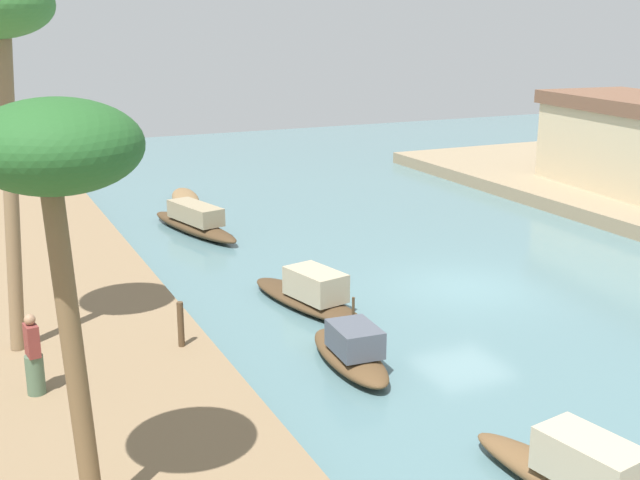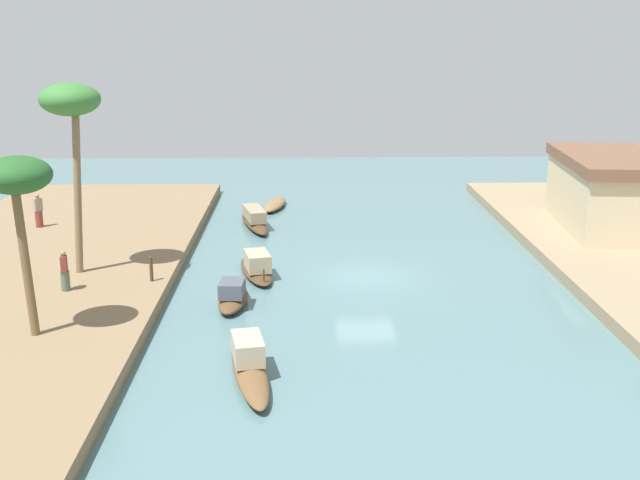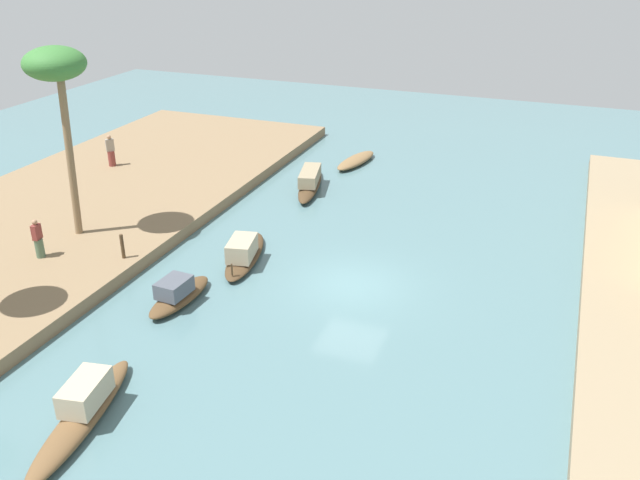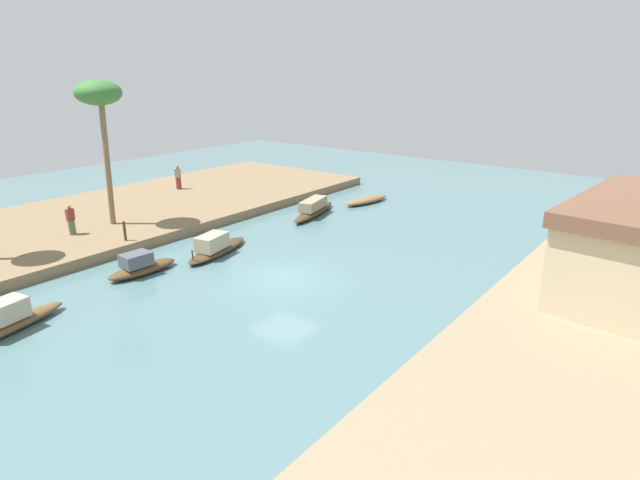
% 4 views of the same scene
% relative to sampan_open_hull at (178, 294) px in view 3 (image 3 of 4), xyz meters
% --- Properties ---
extents(river_water, '(65.74, 65.74, 0.00)m').
position_rel_sampan_open_hull_xyz_m(river_water, '(-3.53, 5.42, -0.38)').
color(river_water, slate).
rests_on(river_water, ground).
extents(riverbank_left, '(37.07, 12.44, 0.54)m').
position_rel_sampan_open_hull_xyz_m(riverbank_left, '(-3.53, -8.91, -0.11)').
color(riverbank_left, '#846B4C').
rests_on(riverbank_left, ground).
extents(sampan_open_hull, '(3.38, 1.25, 1.04)m').
position_rel_sampan_open_hull_xyz_m(sampan_open_hull, '(0.00, 0.00, 0.00)').
color(sampan_open_hull, brown).
rests_on(sampan_open_hull, river_water).
extents(sampan_near_left_bank, '(3.98, 1.72, 0.44)m').
position_rel_sampan_open_hull_xyz_m(sampan_near_left_bank, '(-17.17, 1.05, -0.16)').
color(sampan_near_left_bank, brown).
rests_on(sampan_near_left_bank, river_water).
extents(sampan_upstream_small, '(5.43, 1.90, 1.18)m').
position_rel_sampan_open_hull_xyz_m(sampan_upstream_small, '(6.47, 1.03, 0.03)').
color(sampan_upstream_small, brown).
rests_on(sampan_upstream_small, river_water).
extents(sampan_with_tall_canopy, '(5.39, 2.23, 1.06)m').
position_rel_sampan_open_hull_xyz_m(sampan_with_tall_canopy, '(-12.50, 0.10, 0.04)').
color(sampan_with_tall_canopy, '#47331E').
rests_on(sampan_with_tall_canopy, river_water).
extents(sampan_foreground, '(4.59, 2.10, 1.10)m').
position_rel_sampan_open_hull_xyz_m(sampan_foreground, '(-3.82, 0.70, 0.01)').
color(sampan_foreground, '#47331E').
rests_on(sampan_foreground, river_water).
extents(person_on_near_bank, '(0.53, 0.53, 1.72)m').
position_rel_sampan_open_hull_xyz_m(person_on_near_bank, '(-10.62, -10.75, 0.89)').
color(person_on_near_bank, brown).
rests_on(person_on_near_bank, riverbank_left).
extents(person_by_mooring, '(0.42, 0.38, 1.60)m').
position_rel_sampan_open_hull_xyz_m(person_by_mooring, '(-0.37, -6.47, 0.85)').
color(person_by_mooring, '#4C664C').
rests_on(person_by_mooring, riverbank_left).
extents(mooring_post, '(0.14, 0.14, 1.01)m').
position_rel_sampan_open_hull_xyz_m(mooring_post, '(-1.47, -3.37, 0.66)').
color(mooring_post, '#4C3823').
rests_on(mooring_post, riverbank_left).
extents(palm_tree_left_near, '(2.39, 2.39, 7.76)m').
position_rel_sampan_open_hull_xyz_m(palm_tree_left_near, '(-2.79, -6.43, 6.98)').
color(palm_tree_left_near, '#7F6647').
rests_on(palm_tree_left_near, riverbank_left).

